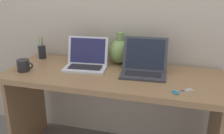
{
  "coord_description": "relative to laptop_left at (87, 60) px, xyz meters",
  "views": [
    {
      "loc": [
        0.46,
        -1.65,
        1.4
      ],
      "look_at": [
        0.0,
        0.0,
        0.77
      ],
      "focal_mm": 41.49,
      "sensor_mm": 36.0,
      "label": 1
    }
  ],
  "objects": [
    {
      "name": "green_vase",
      "position": [
        0.22,
        0.16,
        0.04
      ],
      "size": [
        0.18,
        0.18,
        0.25
      ],
      "color": "#75934C",
      "rests_on": "desk"
    },
    {
      "name": "pen_cup",
      "position": [
        -0.44,
        0.11,
        -0.0
      ],
      "size": [
        0.06,
        0.06,
        0.19
      ],
      "color": "black",
      "rests_on": "desk"
    },
    {
      "name": "desk",
      "position": [
        0.22,
        -0.08,
        -0.21
      ],
      "size": [
        1.54,
        0.6,
        0.72
      ],
      "color": "olive",
      "rests_on": "ground"
    },
    {
      "name": "back_wall",
      "position": [
        0.22,
        0.26,
        0.42
      ],
      "size": [
        4.4,
        0.04,
        2.4
      ],
      "primitive_type": "cube",
      "color": "#BCAD99",
      "rests_on": "ground"
    },
    {
      "name": "coffee_mug",
      "position": [
        -0.41,
        -0.2,
        -0.02
      ],
      "size": [
        0.13,
        0.09,
        0.08
      ],
      "color": "black",
      "rests_on": "desk"
    },
    {
      "name": "scissors",
      "position": [
        0.69,
        -0.27,
        -0.06
      ],
      "size": [
        0.14,
        0.12,
        0.01
      ],
      "color": "#B7B7BC",
      "rests_on": "desk"
    },
    {
      "name": "laptop_left",
      "position": [
        0.0,
        0.0,
        0.0
      ],
      "size": [
        0.33,
        0.25,
        0.22
      ],
      "color": "silver",
      "rests_on": "desk"
    },
    {
      "name": "laptop_right",
      "position": [
        0.44,
        -0.0,
        0.0
      ],
      "size": [
        0.33,
        0.28,
        0.24
      ],
      "color": "#333338",
      "rests_on": "desk"
    }
  ]
}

